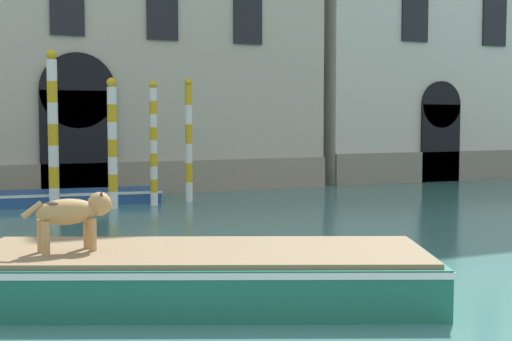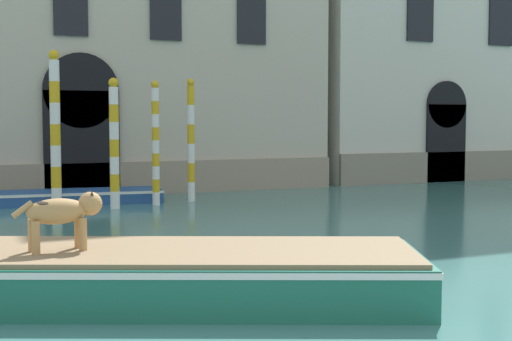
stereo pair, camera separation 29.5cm
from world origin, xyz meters
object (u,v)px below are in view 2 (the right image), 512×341
Objects in this scene: mooring_pole_0 at (156,143)px; dog_on_deck at (64,212)px; mooring_pole_3 at (114,143)px; boat_foreground at (191,273)px; mooring_pole_2 at (55,129)px; mooring_pole_5 at (191,140)px; boat_moored_near_palazzo at (69,197)px.

dog_on_deck is at bearing -112.06° from mooring_pole_0.
boat_foreground is at bearing -96.92° from mooring_pole_3.
mooring_pole_2 reaches higher than mooring_pole_5.
boat_foreground is at bearing -88.84° from mooring_pole_2.
mooring_pole_0 is at bearing -5.66° from mooring_pole_2.
mooring_pole_0 is 1.33m from mooring_pole_5.
dog_on_deck is 10.88m from mooring_pole_0.
boat_moored_near_palazzo is 2.29m from mooring_pole_2.
dog_on_deck is at bearing -93.66° from boat_moored_near_palazzo.
mooring_pole_0 reaches higher than boat_moored_near_palazzo.
mooring_pole_0 is 1.30m from mooring_pole_3.
boat_moored_near_palazzo is 3.90m from mooring_pole_5.
dog_on_deck is 0.22× the size of boat_moored_near_palazzo.
dog_on_deck is 0.34× the size of mooring_pole_0.
mooring_pole_5 is at bearing 22.61° from mooring_pole_0.
mooring_pole_3 is (-1.25, -0.33, 0.02)m from mooring_pole_0.
mooring_pole_2 reaches higher than mooring_pole_3.
mooring_pole_5 is at bearing 95.56° from boat_foreground.
mooring_pole_0 is at bearing -157.39° from mooring_pole_5.
boat_foreground is 5.56× the size of dog_on_deck.
dog_on_deck is 0.32× the size of mooring_pole_5.
mooring_pole_3 is at bearing 107.14° from boat_foreground.
mooring_pole_5 is (3.45, -0.81, 1.63)m from boat_moored_near_palazzo.
mooring_pole_5 is (3.95, 0.24, -0.34)m from mooring_pole_2.
mooring_pole_3 reaches higher than mooring_pole_0.
boat_moored_near_palazzo is 2.49m from mooring_pole_3.
boat_foreground is 1.22× the size of boat_moored_near_palazzo.
mooring_pole_5 is (1.23, 0.51, 0.06)m from mooring_pole_0.
boat_moored_near_palazzo is at bearing 166.85° from mooring_pole_5.
boat_foreground is 11.97m from boat_moored_near_palazzo.
mooring_pole_5 reaches higher than mooring_pole_0.
mooring_pole_0 is at bearing 14.84° from mooring_pole_3.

